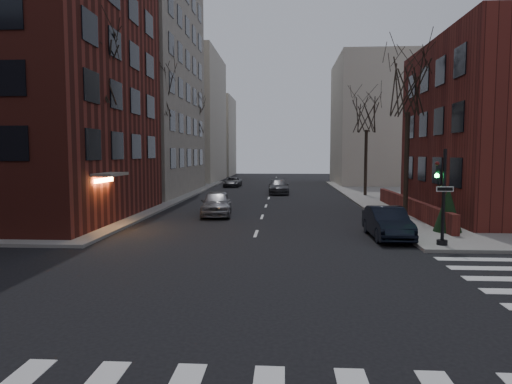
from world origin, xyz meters
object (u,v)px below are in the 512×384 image
at_px(tree_right_a, 409,86).
at_px(evergreen_shrub, 448,209).
at_px(traffic_signal, 442,203).
at_px(sandwich_board, 399,214).
at_px(tree_left_c, 192,117).
at_px(streetlamp_near, 151,150).
at_px(car_lane_gray, 278,187).
at_px(car_lane_silver, 216,203).
at_px(tree_left_b, 157,91).
at_px(tree_right_b, 367,113).
at_px(car_lane_far, 232,182).
at_px(tree_left_a, 95,69).
at_px(parked_sedan, 387,223).
at_px(streetlamp_far, 202,151).

relative_size(tree_right_a, evergreen_shrub, 4.38).
relative_size(traffic_signal, sandwich_board, 4.93).
bearing_deg(tree_left_c, streetlamp_near, -88.09).
bearing_deg(car_lane_gray, tree_left_c, 148.12).
xyz_separation_m(car_lane_silver, sandwich_board, (10.79, -2.80, -0.23)).
bearing_deg(tree_left_b, traffic_signal, -45.46).
xyz_separation_m(tree_left_b, tree_right_b, (17.60, 6.00, -1.33)).
relative_size(sandwich_board, evergreen_shrub, 0.37).
height_order(car_lane_silver, evergreen_shrub, evergreen_shrub).
bearing_deg(streetlamp_near, tree_right_b, 30.47).
xyz_separation_m(tree_right_b, car_lane_far, (-13.62, 11.70, -7.02)).
bearing_deg(tree_right_b, tree_right_a, -90.00).
height_order(streetlamp_near, car_lane_far, streetlamp_near).
bearing_deg(tree_left_c, tree_left_a, -90.00).
height_order(car_lane_far, sandwich_board, car_lane_far).
xyz_separation_m(parked_sedan, car_lane_far, (-11.02, 32.57, -0.17)).
xyz_separation_m(tree_left_a, sandwich_board, (16.64, 1.67, -7.91)).
bearing_deg(car_lane_silver, tree_left_c, 99.82).
relative_size(traffic_signal, evergreen_shrub, 1.80).
height_order(traffic_signal, tree_left_c, tree_left_c).
distance_m(car_lane_gray, evergreen_shrub, 23.83).
bearing_deg(parked_sedan, car_lane_silver, 140.00).
distance_m(parked_sedan, car_lane_silver, 11.73).
height_order(tree_left_a, tree_right_a, tree_left_a).
bearing_deg(parked_sedan, evergreen_shrub, 19.98).
distance_m(tree_left_a, streetlamp_far, 28.32).
bearing_deg(tree_left_a, tree_left_c, 90.00).
bearing_deg(parked_sedan, streetlamp_far, 113.79).
xyz_separation_m(tree_left_b, car_lane_gray, (9.60, 8.59, -8.21)).
distance_m(tree_right_b, parked_sedan, 22.12).
relative_size(tree_left_b, streetlamp_far, 1.72).
bearing_deg(streetlamp_near, tree_left_c, 91.91).
bearing_deg(parked_sedan, tree_right_a, 68.06).
height_order(tree_left_c, tree_right_b, tree_left_c).
distance_m(car_lane_silver, evergreen_shrub, 13.77).
xyz_separation_m(streetlamp_near, car_lane_gray, (9.00, 12.59, -3.54)).
height_order(tree_left_b, car_lane_gray, tree_left_b).
bearing_deg(tree_right_a, tree_left_c, 128.66).
bearing_deg(tree_left_a, streetlamp_near, 85.71).
distance_m(traffic_signal, tree_right_b, 23.71).
relative_size(tree_left_a, car_lane_gray, 2.13).
bearing_deg(car_lane_gray, sandwich_board, -72.07).
height_order(tree_left_c, car_lane_silver, tree_left_c).
height_order(parked_sedan, car_lane_far, parked_sedan).
relative_size(traffic_signal, parked_sedan, 0.89).
bearing_deg(traffic_signal, tree_left_b, 134.54).
bearing_deg(tree_right_a, parked_sedan, -110.72).
relative_size(tree_left_a, sandwich_board, 12.63).
distance_m(tree_left_a, evergreen_shrub, 19.63).
bearing_deg(sandwich_board, tree_right_b, 103.10).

